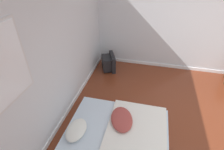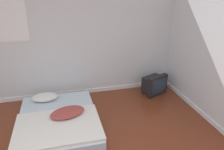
% 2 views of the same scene
% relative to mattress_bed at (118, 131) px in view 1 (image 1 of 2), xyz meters
% --- Properties ---
extents(ground_plane, '(20.00, 20.00, 0.00)m').
position_rel_mattress_bed_xyz_m(ground_plane, '(0.21, -1.63, -0.12)').
color(ground_plane, maroon).
extents(wall_back, '(7.50, 0.08, 2.60)m').
position_rel_mattress_bed_xyz_m(wall_back, '(0.20, 1.20, 1.18)').
color(wall_back, silver).
rests_on(wall_back, ground_plane).
extents(wall_right, '(0.08, 8.00, 2.60)m').
position_rel_mattress_bed_xyz_m(wall_right, '(2.80, -1.63, 1.17)').
color(wall_right, silver).
rests_on(wall_right, ground_plane).
extents(mattress_bed, '(1.43, 1.83, 0.32)m').
position_rel_mattress_bed_xyz_m(mattress_bed, '(0.00, 0.00, 0.00)').
color(mattress_bed, silver).
rests_on(mattress_bed, ground_plane).
extents(crt_tv, '(0.61, 0.52, 0.48)m').
position_rel_mattress_bed_xyz_m(crt_tv, '(2.23, 0.75, 0.11)').
color(crt_tv, black).
rests_on(crt_tv, ground_plane).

